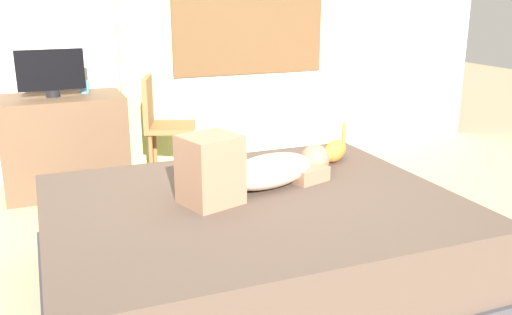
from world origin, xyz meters
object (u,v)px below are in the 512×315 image
(tv_monitor, at_px, (51,72))
(cup, at_px, (85,87))
(desk, at_px, (65,144))
(cat, at_px, (334,151))
(chair_by_desk, at_px, (162,121))
(person_lying, at_px, (255,169))
(bed, at_px, (252,245))

(tv_monitor, xyz_separation_m, cup, (0.24, 0.08, -0.14))
(desk, bearing_deg, tv_monitor, 180.00)
(cat, bearing_deg, chair_by_desk, 117.34)
(cup, xyz_separation_m, chair_by_desk, (0.55, -0.19, -0.28))
(person_lying, height_order, chair_by_desk, chair_by_desk)
(cup, distance_m, chair_by_desk, 0.64)
(person_lying, xyz_separation_m, cup, (-0.66, 1.92, 0.18))
(bed, height_order, cat, cat)
(chair_by_desk, bearing_deg, bed, -88.50)
(cat, bearing_deg, cup, 128.48)
(cat, height_order, tv_monitor, tv_monitor)
(tv_monitor, relative_size, cup, 5.19)
(person_lying, distance_m, desk, 2.03)
(person_lying, relative_size, tv_monitor, 1.94)
(bed, xyz_separation_m, tv_monitor, (-0.83, 1.94, 0.68))
(bed, xyz_separation_m, desk, (-0.78, 1.94, 0.13))
(person_lying, height_order, cup, same)
(cat, bearing_deg, bed, -149.31)
(desk, bearing_deg, chair_by_desk, -7.96)
(bed, distance_m, cat, 0.87)
(bed, bearing_deg, desk, 111.82)
(cat, xyz_separation_m, tv_monitor, (-1.52, 1.53, 0.36))
(tv_monitor, distance_m, cup, 0.29)
(tv_monitor, height_order, cup, tv_monitor)
(bed, relative_size, person_lying, 2.21)
(cat, xyz_separation_m, desk, (-1.47, 1.53, -0.19))
(desk, bearing_deg, bed, -68.18)
(tv_monitor, bearing_deg, chair_by_desk, -7.43)
(tv_monitor, relative_size, chair_by_desk, 0.56)
(tv_monitor, height_order, chair_by_desk, tv_monitor)
(cat, bearing_deg, person_lying, -154.76)
(cup, bearing_deg, person_lying, -71.09)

